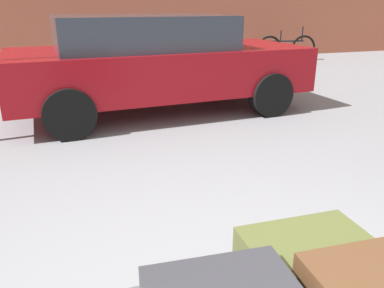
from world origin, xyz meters
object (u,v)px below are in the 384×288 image
Objects in this scene: bollard_kerb_near at (191,62)px; bicycle_leaning at (287,48)px; suitcase_olive_center at (308,263)px; parked_car at (156,62)px; bollard_kerb_mid at (251,59)px.

bicycle_leaning is at bearing 22.97° from bollard_kerb_near.
suitcase_olive_center is 0.13× the size of parked_car.
bollard_kerb_mid is (3.39, 7.26, -0.14)m from suitcase_olive_center.
bollard_kerb_near is (1.87, 7.26, -0.14)m from suitcase_olive_center.
bollard_kerb_near is at bearing -157.03° from bicycle_leaning.
parked_car is 2.51× the size of bicycle_leaning.
parked_car reaches higher than bicycle_leaning.
parked_car is at bearing -117.94° from bollard_kerb_near.
suitcase_olive_center is 0.33× the size of bicycle_leaning.
bicycle_leaning is (5.25, 8.70, -0.09)m from suitcase_olive_center.
suitcase_olive_center is at bearing -104.41° from bollard_kerb_near.
suitcase_olive_center is at bearing -121.13° from bicycle_leaning.
bicycle_leaning is 2.35m from bollard_kerb_mid.
parked_car is at bearing -136.90° from bollard_kerb_mid.
bollard_kerb_near is (1.50, 2.83, -0.44)m from parked_car.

